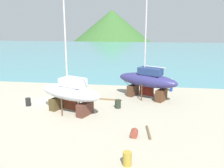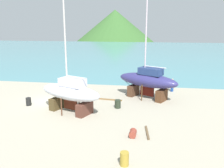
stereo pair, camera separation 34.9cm
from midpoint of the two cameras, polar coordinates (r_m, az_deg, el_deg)
name	(u,v)px [view 2 (the right image)]	position (r m, az deg, el deg)	size (l,w,h in m)	color
ground_plane	(29,114)	(24.23, -18.35, -6.56)	(47.88, 47.88, 0.00)	#A39C88
sea_water	(114,52)	(74.25, 0.52, 7.55)	(150.83, 81.92, 0.01)	teal
headland_hill	(115,36)	(178.46, 0.76, 11.24)	(89.06, 89.06, 35.72)	#36612B
sailboat_far_slipway	(148,81)	(27.41, 8.67, 0.80)	(7.31, 5.20, 10.63)	#4D3121
sailboat_small_center	(70,92)	(23.21, -9.27, -1.94)	(7.02, 4.69, 11.65)	#4C3D21
worker	(172,85)	(31.06, 14.20, -0.20)	(0.45, 0.50, 1.62)	navy
barrel_blue_faded	(118,104)	(24.36, 1.75, -4.67)	(0.59, 0.59, 0.84)	#252F21
barrel_rust_far	(124,159)	(15.09, 3.61, -17.03)	(0.53, 0.53, 0.85)	olive
barrel_tar_black	(29,102)	(26.47, -18.54, -3.91)	(0.52, 0.52, 0.83)	black
barrel_ochre	(133,133)	(18.56, 5.44, -11.38)	(0.53, 0.53, 0.78)	brown
timber_plank_near	(108,99)	(26.97, -0.48, -3.62)	(3.07, 0.19, 0.12)	brown
timber_plank_far	(147,132)	(19.33, 8.73, -11.11)	(2.34, 0.16, 0.11)	brown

